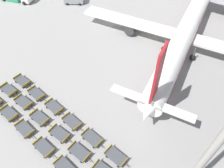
% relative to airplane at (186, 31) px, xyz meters
% --- Properties ---
extents(ground_plane, '(500.00, 500.00, 0.00)m').
position_rel_airplane_xyz_m(ground_plane, '(-15.83, -1.46, -3.19)').
color(ground_plane, gray).
extents(airplane, '(40.85, 43.35, 12.85)m').
position_rel_airplane_xyz_m(airplane, '(0.00, 0.00, 0.00)').
color(airplane, white).
rests_on(airplane, ground_plane).
extents(baggage_dolly_row_near_col_b, '(3.46, 1.82, 0.92)m').
position_rel_airplane_xyz_m(baggage_dolly_row_near_col_b, '(-14.68, -28.91, -2.72)').
color(baggage_dolly_row_near_col_b, '#424449').
rests_on(baggage_dolly_row_near_col_b, ground_plane).
extents(baggage_dolly_row_near_col_c, '(3.48, 1.92, 0.92)m').
position_rel_airplane_xyz_m(baggage_dolly_row_near_col_c, '(-10.90, -29.39, -2.72)').
color(baggage_dolly_row_near_col_c, '#424449').
rests_on(baggage_dolly_row_near_col_c, ground_plane).
extents(baggage_dolly_row_near_col_d, '(3.47, 1.88, 0.92)m').
position_rel_airplane_xyz_m(baggage_dolly_row_near_col_d, '(-6.80, -29.87, -2.72)').
color(baggage_dolly_row_near_col_d, '#424449').
rests_on(baggage_dolly_row_near_col_d, ground_plane).
extents(baggage_dolly_row_near_col_e, '(3.48, 1.91, 0.92)m').
position_rel_airplane_xyz_m(baggage_dolly_row_near_col_e, '(-2.90, -30.29, -2.72)').
color(baggage_dolly_row_near_col_e, '#424449').
rests_on(baggage_dolly_row_near_col_e, ground_plane).
extents(baggage_dolly_row_mid_a_col_a, '(3.44, 1.76, 0.92)m').
position_rel_airplane_xyz_m(baggage_dolly_row_mid_a_col_a, '(-18.26, -26.04, -2.72)').
color(baggage_dolly_row_mid_a_col_a, '#424449').
rests_on(baggage_dolly_row_mid_a_col_a, ground_plane).
extents(baggage_dolly_row_mid_a_col_b, '(3.45, 1.78, 0.92)m').
position_rel_airplane_xyz_m(baggage_dolly_row_mid_a_col_b, '(-14.50, -26.39, -2.72)').
color(baggage_dolly_row_mid_a_col_b, '#424449').
rests_on(baggage_dolly_row_mid_a_col_b, ground_plane).
extents(baggage_dolly_row_mid_a_col_c, '(3.45, 1.80, 0.92)m').
position_rel_airplane_xyz_m(baggage_dolly_row_mid_a_col_c, '(-10.48, -27.03, -2.72)').
color(baggage_dolly_row_mid_a_col_c, '#424449').
rests_on(baggage_dolly_row_mid_a_col_c, ground_plane).
extents(baggage_dolly_row_mid_a_col_d, '(3.43, 1.74, 0.92)m').
position_rel_airplane_xyz_m(baggage_dolly_row_mid_a_col_d, '(-6.46, -27.33, -2.72)').
color(baggage_dolly_row_mid_a_col_d, '#424449').
rests_on(baggage_dolly_row_mid_a_col_d, ground_plane).
extents(baggage_dolly_row_mid_a_col_e, '(3.45, 1.80, 0.92)m').
position_rel_airplane_xyz_m(baggage_dolly_row_mid_a_col_e, '(-2.68, -27.86, -2.72)').
color(baggage_dolly_row_mid_a_col_e, '#424449').
rests_on(baggage_dolly_row_mid_a_col_e, ground_plane).
extents(baggage_dolly_row_mid_b_col_a, '(3.46, 1.82, 0.92)m').
position_rel_airplane_xyz_m(baggage_dolly_row_mid_b_col_a, '(-17.96, -23.59, -2.72)').
color(baggage_dolly_row_mid_b_col_a, '#424449').
rests_on(baggage_dolly_row_mid_b_col_a, ground_plane).
extents(baggage_dolly_row_mid_b_col_b, '(3.47, 1.90, 0.92)m').
position_rel_airplane_xyz_m(baggage_dolly_row_mid_b_col_b, '(-14.08, -24.17, -2.72)').
color(baggage_dolly_row_mid_b_col_b, '#424449').
rests_on(baggage_dolly_row_mid_b_col_b, ground_plane).
extents(baggage_dolly_row_mid_b_col_c, '(3.48, 1.92, 0.92)m').
position_rel_airplane_xyz_m(baggage_dolly_row_mid_b_col_c, '(-10.10, -24.52, -2.72)').
color(baggage_dolly_row_mid_b_col_c, '#424449').
rests_on(baggage_dolly_row_mid_b_col_c, ground_plane).
extents(baggage_dolly_row_mid_b_col_d, '(3.48, 1.94, 0.92)m').
position_rel_airplane_xyz_m(baggage_dolly_row_mid_b_col_d, '(-6.30, -25.01, -2.72)').
color(baggage_dolly_row_mid_b_col_d, '#424449').
rests_on(baggage_dolly_row_mid_b_col_d, ground_plane).
extents(baggage_dolly_row_mid_b_col_e, '(3.47, 1.89, 0.92)m').
position_rel_airplane_xyz_m(baggage_dolly_row_mid_b_col_e, '(-2.49, -25.44, -2.72)').
color(baggage_dolly_row_mid_b_col_e, '#424449').
rests_on(baggage_dolly_row_mid_b_col_e, ground_plane).
extents(baggage_dolly_row_mid_b_col_f, '(3.47, 1.87, 0.92)m').
position_rel_airplane_xyz_m(baggage_dolly_row_mid_b_col_f, '(1.44, -25.80, -2.72)').
color(baggage_dolly_row_mid_b_col_f, '#424449').
rests_on(baggage_dolly_row_mid_b_col_f, ground_plane).
extents(apron_light_mast, '(2.00, 0.70, 22.07)m').
position_rel_airplane_xyz_m(apron_light_mast, '(9.13, -26.79, 9.57)').
color(apron_light_mast, '#ADA89E').
rests_on(apron_light_mast, ground_plane).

